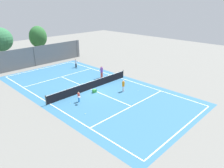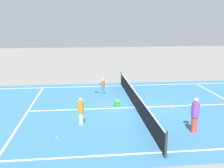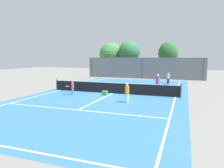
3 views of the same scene
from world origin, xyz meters
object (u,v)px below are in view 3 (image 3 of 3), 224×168
at_px(ball_crate, 105,93).
at_px(tennis_ball_1, 87,112).
at_px(tennis_ball_5, 123,90).
at_px(tennis_ball_4, 43,99).
at_px(player_2, 127,93).
at_px(tennis_ball_3, 144,107).
at_px(player_0, 168,78).
at_px(tennis_ball_6, 92,91).
at_px(player_1, 157,83).
at_px(tennis_ball_2, 99,90).
at_px(player_3, 72,88).
at_px(tennis_ball_0, 66,93).

xyz_separation_m(ball_crate, tennis_ball_1, (1.10, -5.64, -0.15)).
distance_m(ball_crate, tennis_ball_5, 3.34).
xyz_separation_m(ball_crate, tennis_ball_4, (-3.95, -3.20, -0.15)).
distance_m(tennis_ball_1, tennis_ball_4, 5.62).
relative_size(player_2, tennis_ball_3, 21.32).
xyz_separation_m(player_0, tennis_ball_6, (-6.41, -8.39, -0.70)).
xyz_separation_m(player_0, player_1, (-0.47, -6.53, 0.14)).
bearing_deg(tennis_ball_4, player_0, 56.57).
bearing_deg(tennis_ball_2, ball_crate, -55.88).
relative_size(player_3, tennis_ball_0, 17.25).
bearing_deg(player_0, tennis_ball_3, -92.14).
bearing_deg(tennis_ball_5, tennis_ball_1, -87.39).
height_order(player_0, tennis_ball_5, player_0).
distance_m(player_2, tennis_ball_3, 1.96).
bearing_deg(tennis_ball_2, player_2, -47.36).
xyz_separation_m(player_0, ball_crate, (-4.54, -9.67, -0.55)).
relative_size(tennis_ball_1, tennis_ball_2, 1.00).
bearing_deg(player_0, player_1, -94.13).
xyz_separation_m(player_2, ball_crate, (-2.59, 2.19, -0.54)).
height_order(tennis_ball_1, tennis_ball_2, same).
relative_size(ball_crate, tennis_ball_3, 6.74).
bearing_deg(tennis_ball_0, tennis_ball_5, 39.61).
bearing_deg(player_0, tennis_ball_4, -123.43).
bearing_deg(tennis_ball_4, player_1, 38.30).
distance_m(player_3, tennis_ball_4, 2.80).
bearing_deg(tennis_ball_2, tennis_ball_6, -103.65).
xyz_separation_m(player_1, tennis_ball_4, (-8.02, -6.34, -0.84)).
height_order(player_3, tennis_ball_6, player_3).
bearing_deg(ball_crate, tennis_ball_3, -39.01).
xyz_separation_m(ball_crate, tennis_ball_5, (0.70, 3.26, -0.15)).
distance_m(player_2, tennis_ball_5, 5.81).
distance_m(tennis_ball_0, tennis_ball_3, 8.26).
bearing_deg(tennis_ball_5, tennis_ball_4, -125.76).
bearing_deg(tennis_ball_6, player_2, -37.88).
relative_size(tennis_ball_1, tennis_ball_5, 1.00).
distance_m(player_1, tennis_ball_4, 10.26).
distance_m(ball_crate, tennis_ball_4, 5.09).
height_order(player_1, player_3, player_1).
height_order(player_1, ball_crate, player_1).
bearing_deg(tennis_ball_6, player_3, -114.44).
height_order(player_0, ball_crate, player_0).
bearing_deg(player_3, tennis_ball_4, -115.37).
bearing_deg(tennis_ball_4, tennis_ball_1, -25.82).
xyz_separation_m(player_0, player_2, (-1.95, -11.86, -0.02)).
bearing_deg(player_3, ball_crate, 14.50).
distance_m(tennis_ball_3, tennis_ball_5, 7.36).
bearing_deg(player_1, tennis_ball_6, -162.64).
distance_m(player_0, player_3, 12.71).
bearing_deg(tennis_ball_0, tennis_ball_3, -20.92).
bearing_deg(tennis_ball_2, tennis_ball_4, -112.88).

